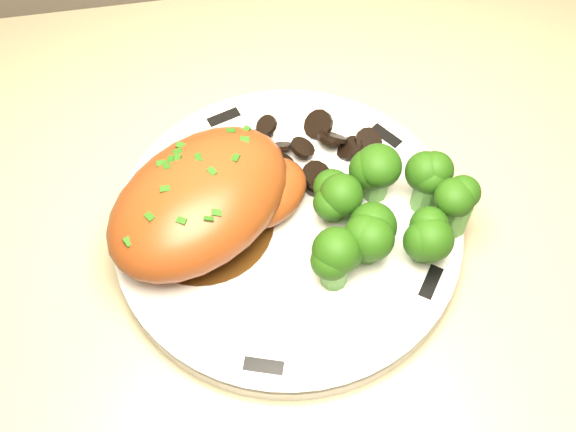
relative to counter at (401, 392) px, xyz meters
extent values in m
cube|color=brown|center=(0.00, 0.00, -0.02)|extent=(2.06, 0.67, 0.89)
cube|color=tan|center=(0.00, 0.00, 0.44)|extent=(2.12, 0.70, 0.03)
cylinder|color=silver|center=(-0.16, 0.01, 0.46)|extent=(0.34, 0.34, 0.02)
cube|color=black|center=(-0.06, 0.08, 0.47)|extent=(0.03, 0.03, 0.00)
cube|color=black|center=(-0.19, 0.13, 0.47)|extent=(0.03, 0.02, 0.00)
cube|color=black|center=(-0.28, 0.01, 0.47)|extent=(0.01, 0.03, 0.00)
cube|color=black|center=(-0.19, -0.10, 0.47)|extent=(0.03, 0.02, 0.00)
cube|color=black|center=(-0.06, -0.06, 0.47)|extent=(0.03, 0.03, 0.00)
cylinder|color=#39200A|center=(-0.22, 0.02, 0.47)|extent=(0.11, 0.11, 0.00)
ellipsoid|color=brown|center=(-0.22, 0.02, 0.51)|extent=(0.19, 0.18, 0.06)
ellipsoid|color=brown|center=(-0.17, 0.03, 0.49)|extent=(0.09, 0.09, 0.03)
cube|color=#1B440E|center=(-0.26, 0.00, 0.53)|extent=(0.01, 0.01, 0.00)
cube|color=#1B440E|center=(-0.25, 0.01, 0.53)|extent=(0.01, 0.01, 0.00)
cube|color=#1B440E|center=(-0.23, 0.02, 0.54)|extent=(0.01, 0.01, 0.00)
cube|color=#1B440E|center=(-0.22, 0.03, 0.54)|extent=(0.01, 0.01, 0.00)
cube|color=#1B440E|center=(-0.20, 0.04, 0.53)|extent=(0.01, 0.01, 0.00)
cube|color=#1B440E|center=(-0.19, 0.06, 0.53)|extent=(0.01, 0.01, 0.00)
cylinder|color=black|center=(-0.08, 0.07, 0.48)|extent=(0.02, 0.02, 0.01)
cylinder|color=black|center=(-0.09, 0.08, 0.48)|extent=(0.02, 0.02, 0.01)
cylinder|color=black|center=(-0.09, 0.08, 0.48)|extent=(0.03, 0.03, 0.01)
cylinder|color=black|center=(-0.10, 0.09, 0.48)|extent=(0.03, 0.02, 0.01)
cylinder|color=black|center=(-0.11, 0.09, 0.48)|extent=(0.02, 0.02, 0.01)
cylinder|color=black|center=(-0.13, 0.09, 0.48)|extent=(0.02, 0.02, 0.02)
cylinder|color=black|center=(-0.14, 0.09, 0.48)|extent=(0.03, 0.03, 0.01)
cylinder|color=black|center=(-0.15, 0.08, 0.48)|extent=(0.03, 0.03, 0.00)
cylinder|color=black|center=(-0.16, 0.08, 0.48)|extent=(0.03, 0.03, 0.01)
cylinder|color=black|center=(-0.16, 0.07, 0.48)|extent=(0.02, 0.02, 0.02)
cylinder|color=black|center=(-0.16, 0.06, 0.48)|extent=(0.03, 0.03, 0.01)
cylinder|color=black|center=(-0.15, 0.05, 0.48)|extent=(0.03, 0.03, 0.02)
cylinder|color=black|center=(-0.14, 0.05, 0.48)|extent=(0.03, 0.03, 0.01)
cylinder|color=black|center=(-0.13, 0.04, 0.48)|extent=(0.03, 0.03, 0.01)
cylinder|color=black|center=(-0.11, 0.04, 0.48)|extent=(0.03, 0.03, 0.02)
cylinder|color=black|center=(-0.10, 0.05, 0.48)|extent=(0.04, 0.03, 0.02)
cylinder|color=black|center=(-0.09, 0.05, 0.48)|extent=(0.04, 0.04, 0.01)
cylinder|color=black|center=(-0.09, 0.06, 0.48)|extent=(0.04, 0.04, 0.01)
cylinder|color=#4F8D3B|center=(-0.12, 0.02, 0.49)|extent=(0.02, 0.02, 0.03)
sphere|color=black|center=(-0.12, 0.02, 0.51)|extent=(0.03, 0.03, 0.03)
cylinder|color=#4F8D3B|center=(-0.08, 0.03, 0.49)|extent=(0.02, 0.02, 0.03)
sphere|color=black|center=(-0.08, 0.03, 0.51)|extent=(0.03, 0.03, 0.03)
cylinder|color=#4F8D3B|center=(-0.04, 0.01, 0.49)|extent=(0.02, 0.02, 0.03)
sphere|color=black|center=(-0.04, 0.01, 0.51)|extent=(0.03, 0.03, 0.03)
cylinder|color=#4F8D3B|center=(-0.10, -0.03, 0.49)|extent=(0.02, 0.02, 0.03)
sphere|color=black|center=(-0.10, -0.03, 0.51)|extent=(0.03, 0.03, 0.03)
cylinder|color=#4F8D3B|center=(-0.06, -0.03, 0.49)|extent=(0.02, 0.02, 0.03)
sphere|color=black|center=(-0.06, -0.03, 0.51)|extent=(0.03, 0.03, 0.03)
cylinder|color=#4F8D3B|center=(-0.03, -0.01, 0.49)|extent=(0.02, 0.02, 0.03)
sphere|color=black|center=(-0.03, -0.01, 0.51)|extent=(0.03, 0.03, 0.03)
cylinder|color=#4F8D3B|center=(-0.13, -0.05, 0.49)|extent=(0.02, 0.02, 0.03)
sphere|color=black|center=(-0.13, -0.05, 0.51)|extent=(0.03, 0.03, 0.03)
camera|label=1|loc=(-0.20, -0.28, 0.97)|focal=45.00mm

